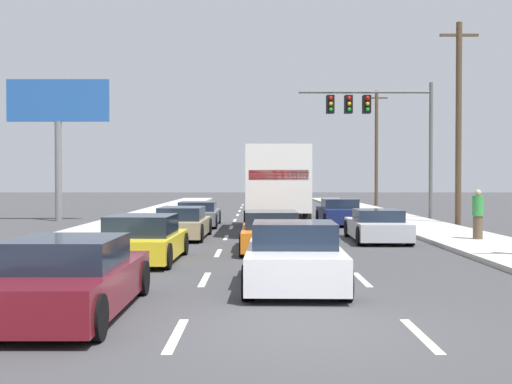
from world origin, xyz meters
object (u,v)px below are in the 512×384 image
car_gray (199,215)px  utility_pole_mid (459,121)px  pedestrian_near_corner (478,214)px  car_tan (183,224)px  utility_pole_far (377,146)px  car_maroon (69,279)px  car_white (295,258)px  car_yellow (143,240)px  box_truck (276,183)px  car_orange (272,232)px  car_silver (378,226)px  roadside_billboard (59,117)px  car_navy (340,213)px  traffic_signal_mast (372,115)px

car_gray → utility_pole_mid: 12.92m
pedestrian_near_corner → car_tan: bearing=170.8°
utility_pole_mid → utility_pole_far: utility_pole_mid is taller
car_maroon → car_white: bearing=35.3°
car_tan → car_white: size_ratio=1.03×
car_yellow → pedestrian_near_corner: size_ratio=2.46×
box_truck → car_orange: 7.66m
utility_pole_far → car_silver: bearing=-100.5°
utility_pole_mid → pedestrian_near_corner: size_ratio=5.65×
box_truck → roadside_billboard: 13.16m
box_truck → car_yellow: bearing=-110.6°
car_white → roadside_billboard: (-10.97, 20.41, 4.80)m
car_tan → utility_pole_far: utility_pole_far is taller
car_silver → roadside_billboard: (-14.43, 10.81, 4.87)m
car_tan → car_white: bearing=-71.9°
car_maroon → car_orange: bearing=69.5°
car_navy → box_truck: bearing=-131.8°
car_gray → box_truck: size_ratio=0.54×
car_silver → utility_pole_mid: (5.25, 7.74, 4.37)m
traffic_signal_mast → car_tan: bearing=-129.0°
car_maroon → traffic_signal_mast: (9.15, 24.09, 5.00)m
car_navy → utility_pole_mid: bearing=-2.8°
car_silver → car_orange: bearing=-141.4°
car_gray → traffic_signal_mast: traffic_signal_mast is taller
car_gray → roadside_billboard: (-7.53, 3.64, 4.86)m
box_truck → pedestrian_near_corner: bearing=-37.9°
car_gray → roadside_billboard: 9.67m
car_navy → utility_pole_far: 23.60m
utility_pole_mid → car_yellow: bearing=-133.0°
car_gray → pedestrian_near_corner: pedestrian_near_corner is taller
car_yellow → utility_pole_mid: 18.78m
car_white → car_navy: (3.20, 17.60, -0.02)m
car_maroon → car_yellow: bearing=89.7°
box_truck → utility_pole_far: 27.62m
car_white → car_silver: size_ratio=0.95×
box_truck → pedestrian_near_corner: 8.53m
car_gray → pedestrian_near_corner: size_ratio=2.74×
car_white → utility_pole_far: 41.29m
car_navy → car_silver: size_ratio=1.01×
car_orange → car_navy: car_navy is taller
car_silver → utility_pole_far: 31.26m
box_truck → car_white: (-0.07, -14.10, -1.40)m
car_white → car_silver: (3.47, 9.60, -0.07)m
car_white → utility_pole_far: size_ratio=0.44×
box_truck → car_white: box_truck is taller
box_truck → car_navy: (3.13, 3.50, -1.43)m
traffic_signal_mast → utility_pole_far: (3.73, 18.64, -0.74)m
utility_pole_far → traffic_signal_mast: bearing=-101.3°
box_truck → traffic_signal_mast: size_ratio=1.17×
car_maroon → car_gray: bearing=89.0°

